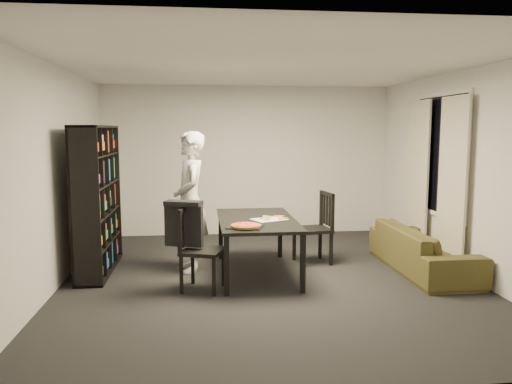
{
  "coord_description": "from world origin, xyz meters",
  "views": [
    {
      "loc": [
        -0.82,
        -5.98,
        1.85
      ],
      "look_at": [
        -0.11,
        0.34,
        1.05
      ],
      "focal_mm": 35.0,
      "sensor_mm": 36.0,
      "label": 1
    }
  ],
  "objects": [
    {
      "name": "dining_table",
      "position": [
        -0.11,
        0.24,
        0.66
      ],
      "size": [
        0.96,
        1.73,
        0.72
      ],
      "color": "black",
      "rests_on": "room"
    },
    {
      "name": "window_pane",
      "position": [
        2.48,
        0.6,
        1.5
      ],
      "size": [
        0.02,
        1.4,
        1.6
      ],
      "primitive_type": "cube",
      "color": "black",
      "rests_on": "room"
    },
    {
      "name": "room",
      "position": [
        0.0,
        0.0,
        1.3
      ],
      "size": [
        5.01,
        5.51,
        2.61
      ],
      "color": "black",
      "rests_on": "ground"
    },
    {
      "name": "baking_tray",
      "position": [
        -0.31,
        -0.3,
        0.73
      ],
      "size": [
        0.48,
        0.42,
        0.01
      ],
      "primitive_type": "cube",
      "rotation": [
        0.0,
        0.0,
        -0.29
      ],
      "color": "black",
      "rests_on": "dining_table"
    },
    {
      "name": "chair_left",
      "position": [
        -0.9,
        -0.31,
        0.55
      ],
      "size": [
        0.57,
        0.57,
        0.96
      ],
      "rotation": [
        0.0,
        0.0,
        1.24
      ],
      "color": "black",
      "rests_on": "room"
    },
    {
      "name": "person",
      "position": [
        -0.96,
        0.51,
        0.91
      ],
      "size": [
        0.52,
        0.72,
        1.82
      ],
      "primitive_type": "imported",
      "rotation": [
        0.0,
        0.0,
        -1.43
      ],
      "color": "silver",
      "rests_on": "room"
    },
    {
      "name": "curtain_right",
      "position": [
        2.4,
        1.12,
        1.15
      ],
      "size": [
        0.03,
        0.7,
        2.25
      ],
      "primitive_type": "cube",
      "color": "beige",
      "rests_on": "room"
    },
    {
      "name": "curtain_left",
      "position": [
        2.4,
        0.08,
        1.15
      ],
      "size": [
        0.03,
        0.7,
        2.25
      ],
      "primitive_type": "cube",
      "color": "beige",
      "rests_on": "room"
    },
    {
      "name": "bookshelf",
      "position": [
        -2.16,
        0.6,
        0.95
      ],
      "size": [
        0.35,
        1.5,
        1.9
      ],
      "primitive_type": "cube",
      "color": "black",
      "rests_on": "room"
    },
    {
      "name": "chair_right",
      "position": [
        0.81,
        0.69,
        0.56
      ],
      "size": [
        0.52,
        0.52,
        0.99
      ],
      "rotation": [
        0.0,
        0.0,
        -1.42
      ],
      "color": "black",
      "rests_on": "room"
    },
    {
      "name": "window_frame",
      "position": [
        2.48,
        0.6,
        1.5
      ],
      "size": [
        0.03,
        1.52,
        1.72
      ],
      "primitive_type": "cube",
      "color": "white",
      "rests_on": "room"
    },
    {
      "name": "draped_jacket",
      "position": [
        -1.02,
        -0.27,
        0.79
      ],
      "size": [
        0.46,
        0.31,
        0.53
      ],
      "rotation": [
        0.0,
        0.0,
        1.24
      ],
      "color": "black",
      "rests_on": "chair_left"
    },
    {
      "name": "pepperoni_pizza",
      "position": [
        -0.31,
        -0.34,
        0.75
      ],
      "size": [
        0.35,
        0.35,
        0.03
      ],
      "rotation": [
        0.0,
        0.0,
        0.34
      ],
      "color": "olive",
      "rests_on": "dining_table"
    },
    {
      "name": "pizza_slices",
      "position": [
        0.09,
        0.22,
        0.73
      ],
      "size": [
        0.39,
        0.34,
        0.01
      ],
      "primitive_type": null,
      "rotation": [
        0.0,
        0.0,
        -0.07
      ],
      "color": "gold",
      "rests_on": "dining_table"
    },
    {
      "name": "kitchen_towel",
      "position": [
        0.03,
        0.14,
        0.72
      ],
      "size": [
        0.49,
        0.44,
        0.01
      ],
      "primitive_type": "cube",
      "rotation": [
        0.0,
        0.0,
        0.44
      ],
      "color": "white",
      "rests_on": "dining_table"
    },
    {
      "name": "sofa",
      "position": [
        2.07,
        0.14,
        0.29
      ],
      "size": [
        0.77,
        1.98,
        0.58
      ],
      "primitive_type": "imported",
      "rotation": [
        0.0,
        0.0,
        1.57
      ],
      "color": "#3F3A19",
      "rests_on": "room"
    }
  ]
}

